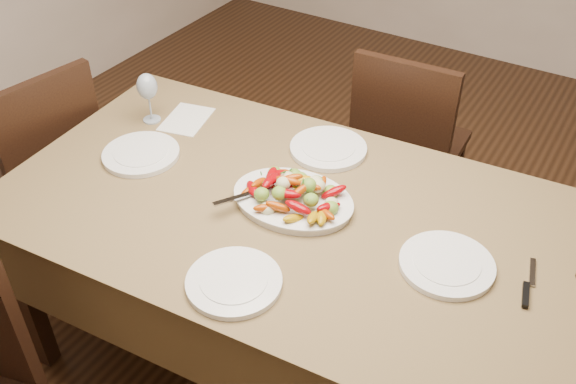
% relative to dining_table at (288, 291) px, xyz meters
% --- Properties ---
extents(dining_table, '(1.91, 1.18, 0.76)m').
position_rel_dining_table_xyz_m(dining_table, '(0.00, 0.00, 0.00)').
color(dining_table, brown).
rests_on(dining_table, ground).
extents(chair_far, '(0.44, 0.44, 0.95)m').
position_rel_dining_table_xyz_m(chair_far, '(0.05, 0.94, 0.10)').
color(chair_far, black).
rests_on(chair_far, ground).
extents(chair_left, '(0.48, 0.48, 0.95)m').
position_rel_dining_table_xyz_m(chair_left, '(-1.20, -0.03, 0.10)').
color(chair_left, black).
rests_on(chair_left, ground).
extents(serving_platter, '(0.40, 0.31, 0.02)m').
position_rel_dining_table_xyz_m(serving_platter, '(0.00, 0.02, 0.39)').
color(serving_platter, white).
rests_on(serving_platter, dining_table).
extents(roasted_vegetables, '(0.33, 0.23, 0.09)m').
position_rel_dining_table_xyz_m(roasted_vegetables, '(0.00, 0.02, 0.45)').
color(roasted_vegetables, '#830207').
rests_on(roasted_vegetables, serving_platter).
extents(serving_spoon, '(0.28, 0.17, 0.03)m').
position_rel_dining_table_xyz_m(serving_spoon, '(-0.06, -0.02, 0.43)').
color(serving_spoon, '#9EA0A8').
rests_on(serving_spoon, serving_platter).
extents(plate_left, '(0.27, 0.27, 0.02)m').
position_rel_dining_table_xyz_m(plate_left, '(-0.58, -0.03, 0.39)').
color(plate_left, white).
rests_on(plate_left, dining_table).
extents(plate_right, '(0.27, 0.27, 0.02)m').
position_rel_dining_table_xyz_m(plate_right, '(0.52, 0.01, 0.39)').
color(plate_right, white).
rests_on(plate_right, dining_table).
extents(plate_far, '(0.27, 0.27, 0.02)m').
position_rel_dining_table_xyz_m(plate_far, '(-0.04, 0.34, 0.39)').
color(plate_far, white).
rests_on(plate_far, dining_table).
extents(plate_near, '(0.26, 0.26, 0.02)m').
position_rel_dining_table_xyz_m(plate_near, '(0.05, -0.36, 0.39)').
color(plate_near, white).
rests_on(plate_near, dining_table).
extents(wine_glass, '(0.08, 0.08, 0.20)m').
position_rel_dining_table_xyz_m(wine_glass, '(-0.71, 0.17, 0.48)').
color(wine_glass, '#8C99A5').
rests_on(wine_glass, dining_table).
extents(menu_card, '(0.20, 0.24, 0.00)m').
position_rel_dining_table_xyz_m(menu_card, '(-0.60, 0.24, 0.38)').
color(menu_card, silver).
rests_on(menu_card, dining_table).
extents(table_knife, '(0.06, 0.20, 0.01)m').
position_rel_dining_table_xyz_m(table_knife, '(0.73, 0.06, 0.38)').
color(table_knife, '#9EA0A8').
rests_on(table_knife, dining_table).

